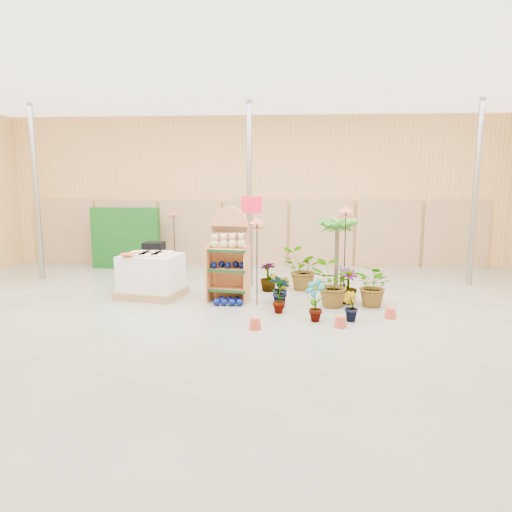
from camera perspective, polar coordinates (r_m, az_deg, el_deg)
The scene contains 24 objects.
room at distance 8.90m, azimuth -2.19°, elevation 7.15°, with size 15.20×12.10×4.70m.
display_shelf at distance 9.81m, azimuth -3.42°, elevation -0.23°, with size 0.93×0.67×2.03m.
teddy_bears at distance 9.66m, azimuth -3.35°, elevation 1.77°, with size 0.75×0.20×0.32m.
gazing_balls_shelf at distance 9.71m, azimuth -3.50°, elevation -1.10°, with size 0.74×0.25×0.14m.
gazing_balls_floor at distance 9.59m, azimuth -3.43°, elevation -5.66°, with size 0.63×0.39×0.15m.
pallet_stack at distance 10.45m, azimuth -12.96°, elevation -2.36°, with size 1.53×1.36×0.99m.
charcoal_planters at distance 12.16m, azimuth -12.58°, elevation -0.64°, with size 0.50×0.50×1.00m.
trellis_stock at distance 14.05m, azimuth -15.94°, elevation 2.17°, with size 2.00×0.30×1.80m, color #104913.
offer_sign at distance 10.99m, azimuth -0.55°, elevation 4.18°, with size 0.50×0.08×2.20m.
bird_table_front at distance 9.31m, azimuth 0.12°, elevation 4.13°, with size 0.34×0.34×1.84m.
bird_table_right at distance 9.95m, azimuth 11.19°, elevation 5.40°, with size 0.34×0.34×2.05m.
bird_table_back at distance 13.18m, azimuth -10.26°, elevation 5.18°, with size 0.34×0.34×1.77m.
palm at distance 10.63m, azimuth 10.15°, elevation 3.83°, with size 0.70×0.70×1.83m.
potted_plant_0 at distance 8.91m, azimuth 2.96°, elevation -4.74°, with size 0.41×0.28×0.77m, color #308020.
potted_plant_1 at distance 9.30m, azimuth 3.19°, elevation -4.46°, with size 0.37×0.30×0.68m, color #308020.
potted_plant_2 at distance 9.46m, azimuth 9.32°, elevation -3.49°, with size 0.85×0.74×0.95m, color #308020.
potted_plant_3 at distance 9.82m, azimuth 11.35°, elevation -3.67°, with size 0.42×0.42×0.75m, color #308020.
potted_plant_4 at distance 10.48m, azimuth 10.57°, elevation -2.83°, with size 0.40×0.27×0.75m, color #308020.
potted_plant_5 at distance 9.64m, azimuth 2.85°, elevation -4.00°, with size 0.36×0.29×0.66m, color #308020.
potted_plant_6 at distance 10.84m, azimuth 5.71°, elevation -1.65°, with size 0.90×0.78×1.00m, color #308020.
potted_plant_8 at distance 8.45m, azimuth 7.37°, elevation -5.49°, with size 0.42×0.29×0.80m, color #308020.
potted_plant_9 at distance 8.61m, azimuth 11.69°, elevation -6.20°, with size 0.30×0.24×0.54m, color #308020.
potted_plant_10 at distance 9.67m, azimuth 14.59°, elevation -3.60°, with size 0.79×0.68×0.88m, color #308020.
potted_plant_11 at distance 10.71m, azimuth 1.56°, elevation -2.56°, with size 0.39×0.39×0.70m, color #308020.
Camera 1 is at (0.90, -7.94, 2.53)m, focal length 32.00 mm.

